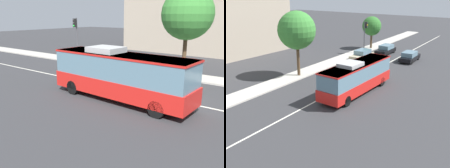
% 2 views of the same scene
% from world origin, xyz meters
% --- Properties ---
extents(ground_plane, '(160.00, 160.00, 0.00)m').
position_xyz_m(ground_plane, '(0.00, 0.00, 0.00)').
color(ground_plane, '#333335').
extents(sidewalk_kerb, '(80.00, 2.63, 0.14)m').
position_xyz_m(sidewalk_kerb, '(0.00, 6.86, 0.07)').
color(sidewalk_kerb, '#B2ADA3').
rests_on(sidewalk_kerb, ground_plane).
extents(lane_centre_line, '(76.00, 0.16, 0.01)m').
position_xyz_m(lane_centre_line, '(0.00, 0.00, 0.01)').
color(lane_centre_line, silver).
rests_on(lane_centre_line, ground_plane).
extents(transit_bus, '(10.09, 2.89, 3.46)m').
position_xyz_m(transit_bus, '(-2.87, -2.07, 1.81)').
color(transit_bus, red).
rests_on(transit_bus, ground_plane).
extents(traffic_light_mid_block, '(0.34, 0.62, 5.20)m').
position_xyz_m(traffic_light_mid_block, '(-14.72, 5.76, 3.56)').
color(traffic_light_mid_block, '#47474C').
rests_on(traffic_light_mid_block, ground_plane).
extents(street_tree_kerbside_centre, '(4.45, 4.45, 7.82)m').
position_xyz_m(street_tree_kerbside_centre, '(-1.97, 6.57, 5.57)').
color(street_tree_kerbside_centre, '#4C3823').
rests_on(street_tree_kerbside_centre, ground_plane).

